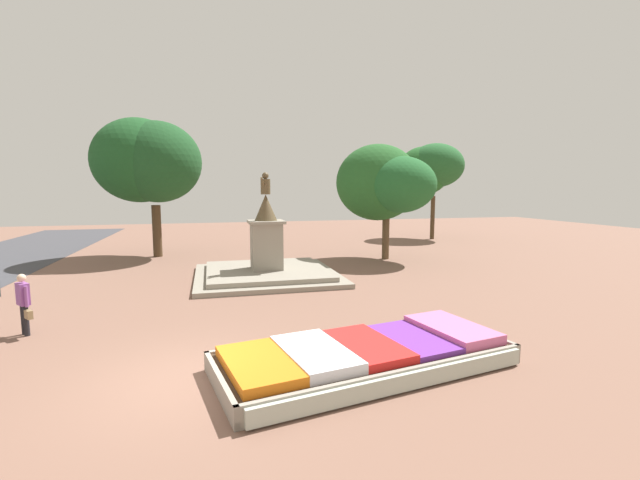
{
  "coord_description": "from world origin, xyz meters",
  "views": [
    {
      "loc": [
        0.57,
        -8.58,
        3.82
      ],
      "look_at": [
        3.92,
        4.35,
        2.2
      ],
      "focal_mm": 24.0,
      "sensor_mm": 36.0,
      "label": 1
    }
  ],
  "objects": [
    {
      "name": "flower_planter",
      "position": [
        3.73,
        -0.35,
        0.27
      ],
      "size": [
        6.72,
        3.77,
        0.6
      ],
      "color": "#38281C",
      "rests_on": "ground_plane"
    },
    {
      "name": "pedestrian_with_handbag",
      "position": [
        -4.15,
        3.79,
        0.91
      ],
      "size": [
        0.52,
        0.62,
        1.63
      ],
      "color": "black",
      "rests_on": "ground_plane"
    },
    {
      "name": "ground_plane",
      "position": [
        0.0,
        0.0,
        0.0
      ],
      "size": [
        80.64,
        80.64,
        0.0
      ],
      "primitive_type": "plane",
      "color": "brown"
    },
    {
      "name": "park_tree_far_right",
      "position": [
        16.8,
        21.04,
        5.31
      ],
      "size": [
        4.82,
        4.62,
        7.16
      ],
      "color": "#4C3823",
      "rests_on": "ground_plane"
    },
    {
      "name": "park_tree_behind_statue",
      "position": [
        -2.61,
        16.64,
        5.27
      ],
      "size": [
        5.77,
        5.5,
        7.59
      ],
      "color": "#4C3823",
      "rests_on": "ground_plane"
    },
    {
      "name": "park_tree_far_left",
      "position": [
        9.64,
        12.68,
        4.07
      ],
      "size": [
        4.93,
        5.0,
        6.15
      ],
      "color": "brown",
      "rests_on": "ground_plane"
    },
    {
      "name": "statue_monument",
      "position": [
        2.88,
        9.47,
        0.65
      ],
      "size": [
        5.96,
        5.96,
        4.48
      ],
      "color": "gray",
      "rests_on": "ground_plane"
    }
  ]
}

